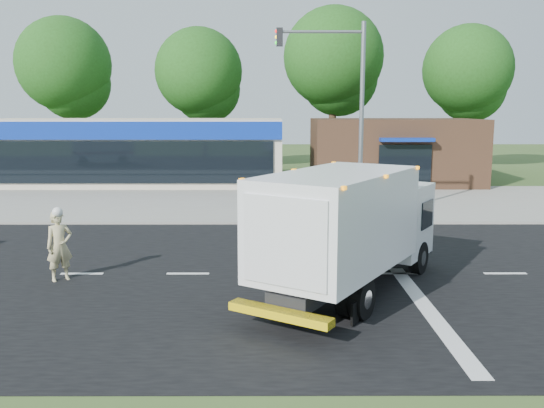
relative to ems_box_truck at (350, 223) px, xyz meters
The scene contains 11 objects.
ground 2.86m from the ems_box_truck, 127.21° to the left, with size 120.00×120.00×0.00m, color #385123.
road_asphalt 2.86m from the ems_box_truck, 127.21° to the left, with size 60.00×14.00×0.02m, color black.
sidewalk 10.19m from the ems_box_truck, 97.60° to the left, with size 60.00×2.40×0.12m, color gray.
parking_apron 15.91m from the ems_box_truck, 94.82° to the left, with size 60.00×9.00×0.02m, color gray.
lane_markings 1.86m from the ems_box_truck, 86.60° to the left, with size 55.20×7.00×0.01m.
ems_box_truck is the anchor object (origin of this frame).
emergency_worker 7.83m from the ems_box_truck, behind, with size 0.84×0.78×2.03m.
retail_strip_mall 24.01m from the ems_box_truck, 115.47° to the left, with size 18.00×6.20×4.00m.
brown_storefront 22.46m from the ems_box_truck, 75.37° to the left, with size 10.00×6.70×4.00m.
traffic_signal_pole 9.90m from the ems_box_truck, 83.73° to the left, with size 3.51×0.25×8.00m.
background_trees 30.50m from the ems_box_truck, 94.16° to the left, with size 36.77×7.39×12.10m.
Camera 1 is at (-0.65, -15.73, 4.63)m, focal length 38.00 mm.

